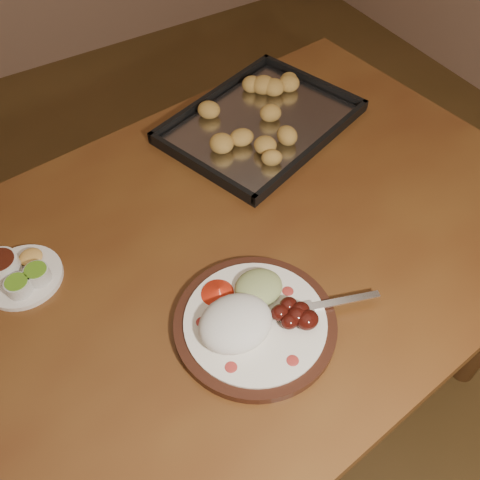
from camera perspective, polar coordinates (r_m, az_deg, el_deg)
ground at (r=1.73m, az=-5.73°, el=-15.74°), size 4.00×4.00×0.00m
dining_table at (r=1.13m, az=-3.27°, el=-4.85°), size 1.59×1.07×0.75m
dinner_plate at (r=0.94m, az=1.26°, el=-8.41°), size 0.36×0.29×0.07m
condiment_saucer at (r=1.08m, az=-22.56°, el=-3.28°), size 0.15×0.15×0.05m
baking_tray at (r=1.33m, az=2.24°, el=12.52°), size 0.52×0.45×0.05m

